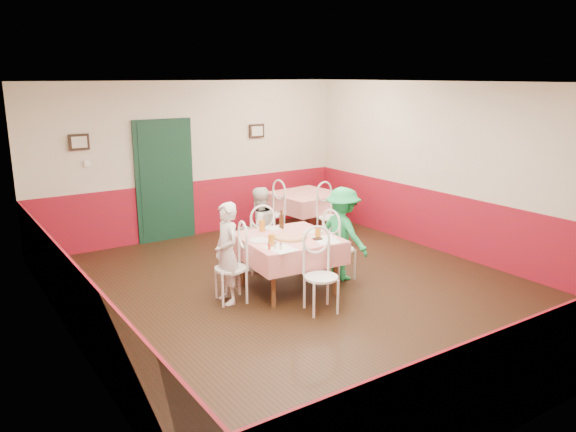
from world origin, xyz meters
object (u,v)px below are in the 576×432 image
main_table (288,264)px  pizza (290,237)px  beer_bottle (281,220)px  chair_second_b (330,218)px  chair_near (321,277)px  chair_right (339,249)px  diner_right (343,234)px  diner_far (259,230)px  second_table (306,213)px  chair_far (261,243)px  glass_b (318,232)px  chair_second_a (272,215)px  glass_a (271,240)px  glass_c (262,226)px  diner_left (227,253)px  chair_left (231,268)px  wallet (317,239)px

main_table → pizza: 0.41m
beer_bottle → chair_second_b: bearing=31.9°
chair_near → chair_second_b: same height
chair_right → diner_right: diner_right is taller
pizza → diner_far: bearing=85.2°
second_table → pizza: 3.00m
chair_far → glass_b: 1.18m
chair_second_a → pizza: (-1.14, -2.30, 0.32)m
chair_near → chair_second_a: (1.20, 3.07, 0.00)m
chair_second_b → beer_bottle: beer_bottle is taller
chair_second_a → pizza: size_ratio=2.10×
glass_a → glass_c: (0.27, 0.67, -0.00)m
diner_far → main_table: bearing=83.2°
glass_b → diner_left: (-1.23, 0.31, -0.17)m
chair_left → diner_far: diner_far is taller
glass_c → diner_left: size_ratio=0.11×
chair_far → pizza: bearing=104.5°
diner_left → glass_a: bearing=61.7°
pizza → second_table: bearing=50.6°
chair_right → glass_b: 0.66m
chair_left → glass_c: (0.70, 0.37, 0.39)m
chair_left → diner_far: bearing=143.9°
chair_far → glass_b: glass_b is taller
glass_b → main_table: bearing=144.8°
chair_left → chair_right: bearing=97.2°
chair_left → glass_a: glass_a is taller
glass_b → diner_right: (0.57, 0.16, -0.16)m
chair_right → diner_far: bearing=33.7°
main_table → diner_left: diner_left is taller
wallet → pizza: bearing=139.8°
chair_second_a → pizza: 2.59m
chair_near → diner_right: (0.97, 0.77, 0.23)m
wallet → second_table: bearing=62.1°
chair_left → chair_second_b: 3.07m
glass_a → diner_left: bearing=147.7°
main_table → beer_bottle: 0.66m
main_table → chair_right: size_ratio=1.36×
chair_right → diner_right: bearing=-99.7°
diner_left → diner_right: bearing=89.3°
chair_near → chair_second_b: (1.95, 2.32, 0.00)m
beer_bottle → diner_left: 1.12m
chair_right → diner_left: bearing=80.3°
chair_far → glass_c: glass_c is taller
chair_far → pizza: 0.98m
chair_left → glass_c: bearing=129.4°
glass_c → diner_right: diner_right is taller
glass_b → beer_bottle: (-0.18, 0.63, 0.05)m
wallet → diner_far: (-0.18, 1.23, -0.13)m
beer_bottle → glass_b: bearing=-74.3°
chair_far → wallet: bearing=118.1°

